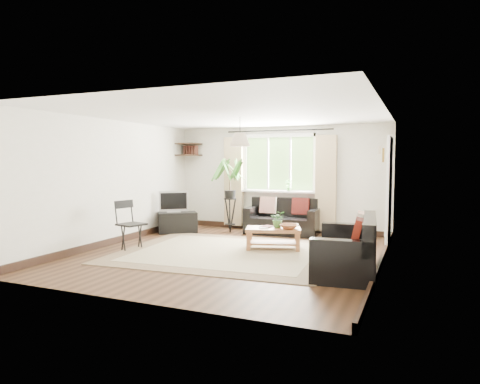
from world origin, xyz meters
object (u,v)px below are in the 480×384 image
at_px(coffee_table, 273,239).
at_px(tv_stand, 178,222).
at_px(sofa_right, 345,245).
at_px(palm_stand, 230,195).
at_px(folding_chair, 132,225).
at_px(sofa_back, 282,217).

distance_m(coffee_table, tv_stand, 2.74).
xyz_separation_m(sofa_right, tv_stand, (-4.04, 2.03, -0.16)).
relative_size(palm_stand, folding_chair, 1.89).
relative_size(sofa_back, tv_stand, 1.86).
relative_size(sofa_right, tv_stand, 1.96).
bearing_deg(sofa_back, folding_chair, -130.16).
bearing_deg(coffee_table, tv_stand, 160.12).
height_order(sofa_back, coffee_table, sofa_back).
bearing_deg(tv_stand, palm_stand, -13.03).
bearing_deg(tv_stand, coffee_table, -56.53).
height_order(coffee_table, palm_stand, palm_stand).
xyz_separation_m(coffee_table, palm_stand, (-1.49, 1.41, 0.64)).
bearing_deg(palm_stand, coffee_table, -43.33).
bearing_deg(tv_stand, sofa_back, -18.35).
relative_size(sofa_back, folding_chair, 1.77).
relative_size(sofa_back, coffee_table, 1.62).
height_order(sofa_right, tv_stand, sofa_right).
distance_m(coffee_table, palm_stand, 2.15).
height_order(sofa_back, tv_stand, sofa_back).
height_order(sofa_right, folding_chair, folding_chair).
xyz_separation_m(sofa_right, palm_stand, (-2.96, 2.50, 0.45)).
relative_size(sofa_right, palm_stand, 0.99).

